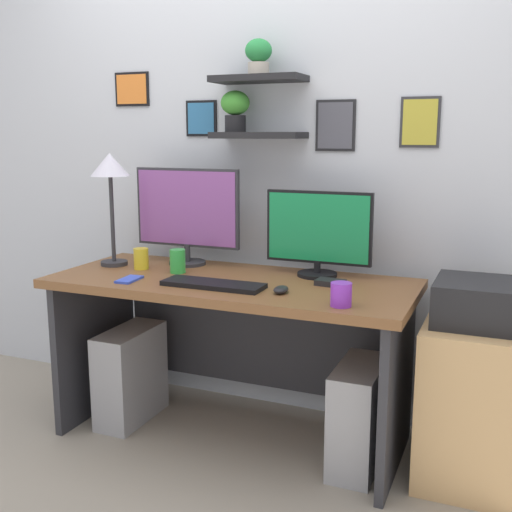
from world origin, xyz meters
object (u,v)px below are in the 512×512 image
scissors_tray (330,282)px  desk (236,321)px  computer_mouse (281,290)px  monitor_right (318,233)px  computer_tower_right (359,416)px  drawer_cabinet (478,402)px  pen_cup (141,259)px  printer (485,303)px  coffee_mug (341,294)px  monitor_left (187,213)px  cell_phone (129,279)px  desk_lamp (110,175)px  water_cup (178,261)px  computer_tower_left (131,375)px  keyboard (213,284)px

scissors_tray → desk: bearing=-179.0°
desk → computer_mouse: (0.29, -0.20, 0.23)m
monitor_right → computer_tower_right: bearing=-42.9°
computer_mouse → drawer_cabinet: computer_mouse is taller
pen_cup → printer: bearing=1.2°
coffee_mug → printer: (0.50, 0.30, -0.06)m
pen_cup → printer: 1.55m
monitor_left → cell_phone: 0.49m
monitor_right → pen_cup: bearing=-167.2°
cell_phone → coffee_mug: (0.97, -0.05, 0.04)m
desk_lamp → drawer_cabinet: size_ratio=0.83×
computer_mouse → scissors_tray: 0.25m
desk_lamp → water_cup: desk_lamp is taller
monitor_right → scissors_tray: bearing=-56.1°
scissors_tray → drawer_cabinet: scissors_tray is taller
pen_cup → water_cup: 0.20m
drawer_cabinet → computer_tower_left: bearing=-176.8°
computer_mouse → cell_phone: size_ratio=0.64×
cell_phone → coffee_mug: size_ratio=1.56×
computer_mouse → water_cup: 0.60m
coffee_mug → scissors_tray: coffee_mug is taller
coffee_mug → drawer_cabinet: coffee_mug is taller
water_cup → desk: bearing=5.6°
monitor_right → computer_tower_left: bearing=-164.5°
monitor_left → computer_tower_right: bearing=-14.9°
scissors_tray → drawer_cabinet: (0.62, 0.00, -0.44)m
keyboard → coffee_mug: 0.58m
monitor_left → pen_cup: size_ratio=5.49×
desk_lamp → keyboard: bearing=-17.9°
scissors_tray → monitor_left: bearing=168.6°
desk_lamp → computer_tower_right: bearing=-4.0°
pen_cup → water_cup: water_cup is taller
cell_phone → computer_tower_left: (-0.13, 0.17, -0.53)m
keyboard → desk_lamp: 0.81m
desk → monitor_left: monitor_left is taller
computer_mouse → coffee_mug: (0.27, -0.09, 0.03)m
desk → cell_phone: cell_phone is taller
desk_lamp → cell_phone: desk_lamp is taller
desk_lamp → pen_cup: bearing=-8.7°
monitor_right → printer: size_ratio=1.28×
desk → pen_cup: 0.55m
desk → computer_tower_left: 0.62m
keyboard → cell_phone: (-0.39, -0.04, -0.01)m
printer → drawer_cabinet: bearing=0.0°
monitor_right → scissors_tray: 0.26m
keyboard → water_cup: (-0.27, 0.18, 0.05)m
keyboard → computer_mouse: (0.30, 0.01, 0.01)m
monitor_right → drawer_cabinet: 0.97m
monitor_left → monitor_right: size_ratio=1.13×
monitor_right → coffee_mug: 0.53m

